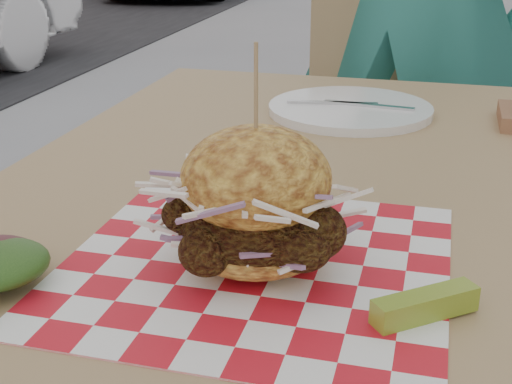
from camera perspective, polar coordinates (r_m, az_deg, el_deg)
patio_table at (r=0.91m, az=4.41°, el=-4.00°), size 0.80×1.20×0.75m
patio_chair at (r=1.90m, az=9.58°, el=5.81°), size 0.48×0.49×0.95m
paper_liner at (r=0.69m, az=0.00°, el=-5.75°), size 0.36×0.36×0.00m
sandwich at (r=0.66m, az=0.00°, el=-1.18°), size 0.18×0.18×0.21m
pickle_spear at (r=0.61m, az=13.38°, el=-8.80°), size 0.09×0.08×0.02m
place_setting at (r=1.20m, az=7.54°, el=6.58°), size 0.27×0.27×0.02m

